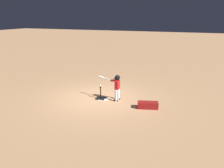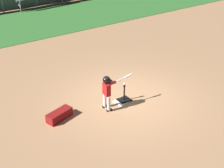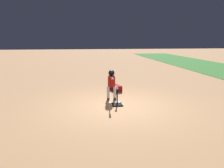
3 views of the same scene
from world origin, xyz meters
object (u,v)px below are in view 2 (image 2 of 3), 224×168
at_px(batting_tee, 124,98).
at_px(batter_child, 108,88).
at_px(baseball, 124,84).
at_px(equipment_bag, 59,115).

relative_size(batting_tee, batter_child, 0.50).
xyz_separation_m(batting_tee, batter_child, (-0.75, -0.10, 0.68)).
distance_m(batting_tee, batter_child, 1.01).
bearing_deg(batting_tee, batter_child, -172.03).
distance_m(baseball, equipment_bag, 2.35).
height_order(batter_child, equipment_bag, batter_child).
bearing_deg(batter_child, batting_tee, 7.97).
bearing_deg(baseball, batter_child, -172.03).
xyz_separation_m(batting_tee, baseball, (-0.00, -0.00, 0.55)).
relative_size(batter_child, equipment_bag, 1.42).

